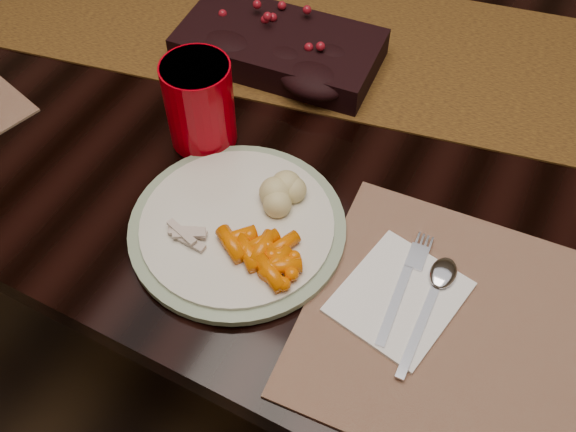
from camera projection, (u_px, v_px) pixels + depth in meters
The scene contains 13 objects.
floor at pixel (340, 331), 1.57m from camera, with size 5.00×5.00×0.00m, color black.
dining_table at pixel (353, 243), 1.27m from camera, with size 1.80×1.00×0.75m, color black.
table_runner at pixel (372, 48), 1.04m from camera, with size 1.70×0.35×0.00m, color black.
centerpiece at pixel (279, 43), 1.00m from camera, with size 0.31×0.16×0.06m, color black, non-canonical shape.
placemat_main at pixel (501, 344), 0.72m from camera, with size 0.45×0.33×0.00m, color #916750.
dinner_plate at pixel (237, 226), 0.81m from camera, with size 0.28×0.28×0.02m, color silver.
baby_carrots at pixel (258, 264), 0.76m from camera, with size 0.12×0.10×0.02m, color #E55F00, non-canonical shape.
mashed_potatoes at pixel (278, 186), 0.82m from camera, with size 0.08×0.07×0.04m, color #EBD689, non-canonical shape.
turkey_shreds at pixel (178, 237), 0.78m from camera, with size 0.07×0.06×0.02m, color beige, non-canonical shape.
napkin at pixel (399, 297), 0.76m from camera, with size 0.13×0.15×0.01m, color white.
fork at pixel (401, 291), 0.76m from camera, with size 0.02×0.15×0.00m, color silver, non-canonical shape.
spoon at pixel (426, 312), 0.74m from camera, with size 0.03×0.16×0.00m, color silver, non-canonical shape.
red_cup at pixel (200, 104), 0.87m from camera, with size 0.09×0.09×0.13m, color #A7000C.
Camera 1 is at (0.22, -0.70, 1.42)m, focal length 40.00 mm.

